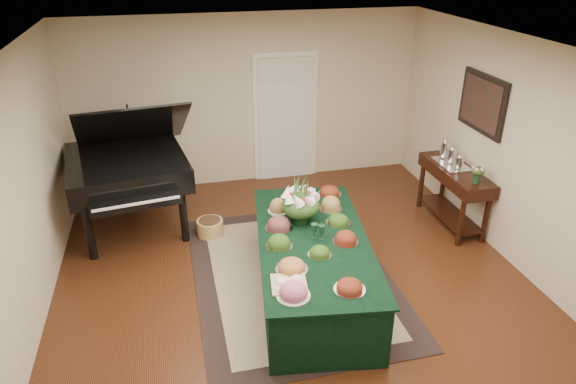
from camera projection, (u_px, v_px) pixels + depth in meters
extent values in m
plane|color=black|center=(294.00, 282.00, 6.10)|extent=(6.00, 6.00, 0.00)
cube|color=black|center=(292.00, 275.00, 6.20)|extent=(2.30, 3.22, 0.01)
cube|color=#BEAD8E|center=(292.00, 275.00, 6.20)|extent=(1.84, 2.76, 0.01)
cube|color=white|center=(285.00, 117.00, 8.35)|extent=(1.05, 0.04, 2.10)
cube|color=white|center=(286.00, 120.00, 8.35)|extent=(0.90, 0.06, 2.00)
cube|color=black|center=(313.00, 266.00, 5.77)|extent=(1.47, 2.61, 0.71)
cube|color=black|center=(313.00, 239.00, 5.61)|extent=(1.54, 2.68, 0.02)
cylinder|color=silver|center=(305.00, 197.00, 6.48)|extent=(0.32, 0.32, 0.01)
ellipsoid|color=maroon|center=(305.00, 194.00, 6.46)|extent=(0.26, 0.26, 0.08)
cylinder|color=silver|center=(338.00, 223.00, 5.90)|extent=(0.29, 0.29, 0.01)
ellipsoid|color=#315C17|center=(338.00, 220.00, 5.88)|extent=(0.24, 0.24, 0.07)
cylinder|color=silver|center=(279.00, 246.00, 5.47)|extent=(0.30, 0.30, 0.01)
ellipsoid|color=#315C17|center=(279.00, 242.00, 5.44)|extent=(0.24, 0.24, 0.09)
cylinder|color=silver|center=(279.00, 228.00, 5.80)|extent=(0.32, 0.32, 0.01)
ellipsoid|color=brown|center=(279.00, 224.00, 5.77)|extent=(0.26, 0.26, 0.10)
cylinder|color=silver|center=(349.00, 290.00, 4.78)|extent=(0.30, 0.30, 0.01)
ellipsoid|color=maroon|center=(350.00, 286.00, 4.76)|extent=(0.25, 0.25, 0.07)
cylinder|color=#B0B9AF|center=(293.00, 296.00, 4.70)|extent=(0.32, 0.32, 0.01)
ellipsoid|color=pink|center=(293.00, 291.00, 4.68)|extent=(0.26, 0.26, 0.10)
cylinder|color=silver|center=(292.00, 269.00, 5.08)|extent=(0.33, 0.33, 0.01)
ellipsoid|color=#C17538|center=(292.00, 266.00, 5.06)|extent=(0.27, 0.27, 0.08)
cylinder|color=silver|center=(331.00, 209.00, 6.20)|extent=(0.29, 0.29, 0.01)
ellipsoid|color=#AE8645|center=(331.00, 204.00, 6.17)|extent=(0.24, 0.24, 0.12)
cylinder|color=#B0B9AF|center=(278.00, 211.00, 6.16)|extent=(0.25, 0.25, 0.01)
ellipsoid|color=#AE8645|center=(278.00, 206.00, 6.13)|extent=(0.20, 0.20, 0.12)
cylinder|color=silver|center=(329.00, 194.00, 6.56)|extent=(0.31, 0.31, 0.01)
ellipsoid|color=maroon|center=(330.00, 191.00, 6.54)|extent=(0.26, 0.26, 0.08)
cylinder|color=silver|center=(320.00, 255.00, 5.31)|extent=(0.25, 0.25, 0.01)
ellipsoid|color=#315C17|center=(320.00, 251.00, 5.29)|extent=(0.21, 0.21, 0.07)
cylinder|color=silver|center=(346.00, 242.00, 5.54)|extent=(0.29, 0.29, 0.01)
ellipsoid|color=maroon|center=(346.00, 238.00, 5.51)|extent=(0.24, 0.24, 0.09)
cube|color=tan|center=(289.00, 284.00, 4.85)|extent=(0.38, 0.38, 0.02)
ellipsoid|color=#EAE4C5|center=(282.00, 278.00, 4.86)|extent=(0.14, 0.14, 0.08)
ellipsoid|color=#EAE4C5|center=(297.00, 276.00, 4.89)|extent=(0.12, 0.12, 0.07)
cube|color=orange|center=(295.00, 286.00, 4.77)|extent=(0.10, 0.09, 0.05)
cylinder|color=#15341E|center=(301.00, 215.00, 5.91)|extent=(0.17, 0.17, 0.17)
ellipsoid|color=#2C5020|center=(301.00, 205.00, 5.85)|extent=(0.43, 0.43, 0.28)
cylinder|color=black|center=(89.00, 233.00, 6.38)|extent=(0.10, 0.10, 0.75)
cylinder|color=black|center=(184.00, 216.00, 6.77)|extent=(0.10, 0.10, 0.75)
cylinder|color=black|center=(127.00, 183.00, 7.69)|extent=(0.10, 0.10, 0.75)
cube|color=black|center=(127.00, 167.00, 6.88)|extent=(1.71, 1.80, 0.32)
cube|color=black|center=(136.00, 204.00, 6.17)|extent=(1.09, 0.37, 0.10)
cube|color=black|center=(132.00, 126.00, 6.82)|extent=(1.59, 1.36, 0.83)
cylinder|color=#AC8145|center=(210.00, 228.00, 7.01)|extent=(0.36, 0.36, 0.22)
cylinder|color=black|center=(461.00, 223.00, 6.68)|extent=(0.07, 0.07, 0.67)
cylinder|color=black|center=(485.00, 220.00, 6.75)|extent=(0.07, 0.07, 0.67)
cylinder|color=black|center=(421.00, 186.00, 7.66)|extent=(0.07, 0.07, 0.67)
cylinder|color=black|center=(443.00, 184.00, 7.74)|extent=(0.07, 0.07, 0.67)
cube|color=black|center=(456.00, 174.00, 7.02)|extent=(0.45, 1.33, 0.18)
cube|color=black|center=(449.00, 214.00, 7.29)|extent=(0.38, 1.17, 0.03)
cube|color=silver|center=(451.00, 164.00, 7.10)|extent=(0.34, 0.58, 0.02)
cylinder|color=#15341E|center=(477.00, 178.00, 6.54)|extent=(0.09, 0.09, 0.13)
ellipsoid|color=pink|center=(478.00, 170.00, 6.48)|extent=(0.19, 0.19, 0.13)
cube|color=black|center=(482.00, 103.00, 6.63)|extent=(0.04, 0.95, 0.75)
cube|color=#4E1420|center=(481.00, 103.00, 6.62)|extent=(0.01, 0.82, 0.62)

